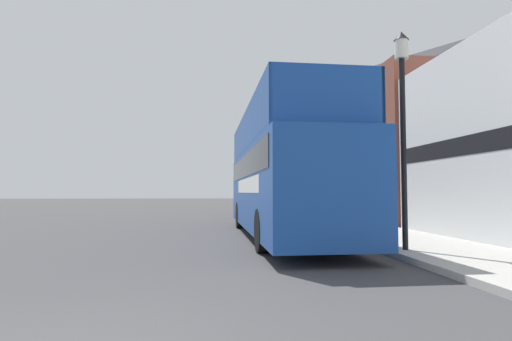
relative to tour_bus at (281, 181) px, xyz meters
name	(u,v)px	position (x,y,z in m)	size (l,w,h in m)	color
ground_plane	(188,217)	(-3.74, 11.23, -1.84)	(144.00, 144.00, 0.00)	#3D3D3F
sidewalk	(315,218)	(3.30, 8.23, -1.77)	(3.01, 108.00, 0.14)	#ADAAA3
brick_terrace_rear	(375,140)	(7.80, 10.68, 2.90)	(6.00, 18.19, 9.48)	brown
tour_bus	(281,181)	(0.00, 0.00, 0.00)	(2.63, 11.27, 4.13)	#19479E
parked_car_ahead_of_bus	(268,207)	(0.64, 7.73, -1.12)	(1.99, 4.53, 1.52)	maroon
lamp_post_nearest	(402,100)	(2.21, -4.23, 1.85)	(0.35, 0.35, 5.21)	black
lamp_post_second	(315,154)	(2.40, 4.62, 1.39)	(0.35, 0.35, 4.46)	black
lamp_post_third	(279,163)	(2.17, 13.47, 1.63)	(0.35, 0.35, 4.85)	black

